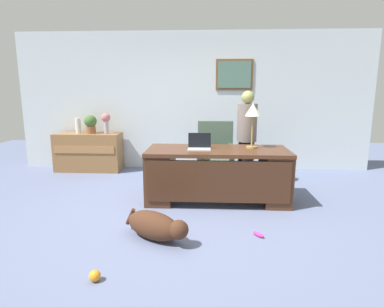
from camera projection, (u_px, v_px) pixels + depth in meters
The scene contains 14 objects.
ground_plane at pixel (183, 215), 4.11m from camera, with size 12.00×12.00×0.00m, color slate.
back_wall at pixel (193, 101), 6.39m from camera, with size 7.00×0.16×2.70m.
desk at pixel (217, 173), 4.57m from camera, with size 2.00×0.84×0.76m.
credenza at pixel (89, 152), 6.35m from camera, with size 1.28×0.50×0.75m.
armchair at pixel (215, 156), 5.41m from camera, with size 0.60×0.59×1.06m.
person_standing at pixel (247, 138), 5.24m from camera, with size 0.32×0.32×1.57m.
dog_lying at pixel (156, 226), 3.42m from camera, with size 0.76×0.62×0.30m.
laptop at pixel (199, 145), 4.51m from camera, with size 0.32×0.22×0.22m.
desk_lamp at pixel (253, 113), 4.52m from camera, with size 0.22×0.22×0.64m.
vase_with_flowers at pixel (106, 120), 6.21m from camera, with size 0.17×0.17×0.39m.
vase_empty at pixel (78, 126), 6.26m from camera, with size 0.10×0.10×0.30m, color silver.
potted_plant at pixel (91, 123), 6.23m from camera, with size 0.24×0.24×0.36m.
dog_toy_ball at pixel (95, 276), 2.68m from camera, with size 0.10×0.10×0.10m, color orange.
dog_toy_bone at pixel (258, 234), 3.51m from camera, with size 0.15×0.05×0.05m, color #D8338C.
Camera 1 is at (0.32, -3.87, 1.58)m, focal length 29.95 mm.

